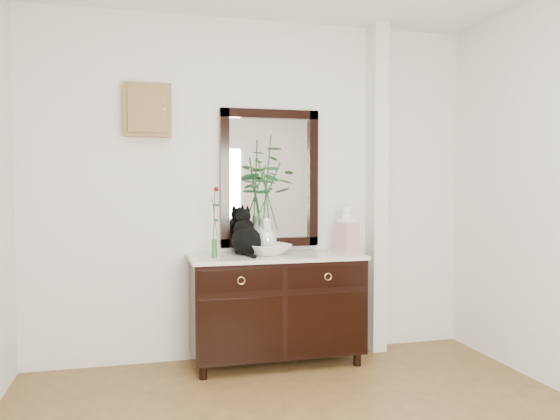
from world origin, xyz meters
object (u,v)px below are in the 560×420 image
object	(u,v)px
sideboard	(277,303)
ginger_jar	(347,228)
lotus_bowl	(267,249)
cat	(246,231)

from	to	relation	value
sideboard	ginger_jar	distance (m)	0.81
lotus_bowl	ginger_jar	world-z (taller)	ginger_jar
lotus_bowl	ginger_jar	xyz separation A→B (m)	(0.64, -0.04, 0.15)
lotus_bowl	cat	bearing A→B (deg)	169.65
lotus_bowl	sideboard	bearing A→B (deg)	-23.83
sideboard	cat	world-z (taller)	cat
sideboard	lotus_bowl	distance (m)	0.43
cat	ginger_jar	distance (m)	0.80
ginger_jar	sideboard	bearing A→B (deg)	178.93
cat	lotus_bowl	size ratio (longest dim) A/B	1.05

